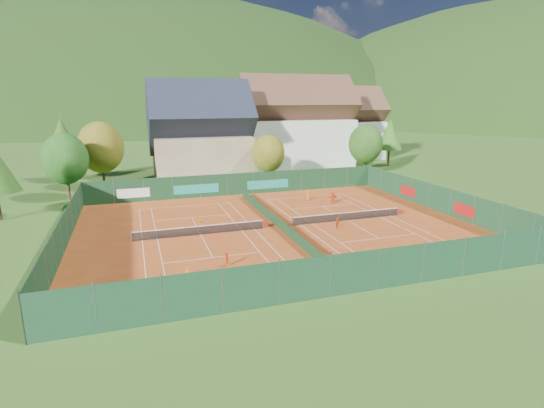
{
  "coord_description": "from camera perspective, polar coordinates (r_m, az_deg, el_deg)",
  "views": [
    {
      "loc": [
        -13.72,
        -39.61,
        13.05
      ],
      "look_at": [
        0.0,
        2.0,
        2.0
      ],
      "focal_mm": 28.0,
      "sensor_mm": 36.0,
      "label": 1
    }
  ],
  "objects": [
    {
      "name": "player_left_near",
      "position": [
        31.13,
        -11.19,
        -9.49
      ],
      "size": [
        0.59,
        0.47,
        1.41
      ],
      "primitive_type": "imported",
      "rotation": [
        0.0,
        0.0,
        0.3
      ],
      "color": "orange",
      "rests_on": "ground"
    },
    {
      "name": "player_left_mid",
      "position": [
        33.88,
        -6.08,
        -7.47
      ],
      "size": [
        0.61,
        0.48,
        1.22
      ],
      "primitive_type": "imported",
      "rotation": [
        0.0,
        0.0,
        0.03
      ],
      "color": "#ED5515",
      "rests_on": "ground"
    },
    {
      "name": "loose_ball_2",
      "position": [
        46.02,
        -1.05,
        -2.28
      ],
      "size": [
        0.07,
        0.07,
        0.07
      ],
      "primitive_type": "sphere",
      "color": "#CCD833",
      "rests_on": "ground"
    },
    {
      "name": "tree_center",
      "position": [
        65.22,
        -0.5,
        6.82
      ],
      "size": [
        5.01,
        5.01,
        7.6
      ],
      "color": "#482A19",
      "rests_on": "ground"
    },
    {
      "name": "player_right_far_a",
      "position": [
        55.3,
        4.86,
        1.17
      ],
      "size": [
        0.77,
        0.64,
        1.34
      ],
      "primitive_type": "imported",
      "rotation": [
        0.0,
        0.0,
        3.53
      ],
      "color": "orange",
      "rests_on": "ground"
    },
    {
      "name": "fence_west",
      "position": [
        41.73,
        -26.16,
        -3.41
      ],
      "size": [
        0.04,
        32.0,
        3.0
      ],
      "color": "#153B1F",
      "rests_on": "ground"
    },
    {
      "name": "player_left_far",
      "position": [
        42.89,
        -9.57,
        -2.84
      ],
      "size": [
        0.94,
        0.67,
        1.31
      ],
      "primitive_type": "imported",
      "rotation": [
        0.0,
        0.0,
        2.92
      ],
      "color": "#CA5C11",
      "rests_on": "ground"
    },
    {
      "name": "fence_north",
      "position": [
        58.32,
        -4.74,
        2.65
      ],
      "size": [
        40.0,
        0.1,
        3.0
      ],
      "color": "#12331B",
      "rests_on": "ground"
    },
    {
      "name": "fence_east",
      "position": [
        53.32,
        21.57,
        0.62
      ],
      "size": [
        0.09,
        32.0,
        3.0
      ],
      "color": "#163D21",
      "rests_on": "ground"
    },
    {
      "name": "loose_ball_0",
      "position": [
        35.46,
        -7.19,
        -7.5
      ],
      "size": [
        0.07,
        0.07,
        0.07
      ],
      "primitive_type": "sphere",
      "color": "#CCD833",
      "rests_on": "ground"
    },
    {
      "name": "ball_hopper",
      "position": [
        40.28,
        23.36,
        -5.12
      ],
      "size": [
        0.34,
        0.34,
        0.8
      ],
      "color": "slate",
      "rests_on": "ground"
    },
    {
      "name": "court_divider",
      "position": [
        43.75,
        0.82,
        -2.51
      ],
      "size": [
        0.03,
        28.8,
        1.0
      ],
      "color": "#12331A",
      "rests_on": "ground"
    },
    {
      "name": "clay_pad",
      "position": [
        43.9,
        0.82,
        -3.13
      ],
      "size": [
        40.0,
        32.0,
        0.01
      ],
      "primitive_type": "cube",
      "color": "#A84518",
      "rests_on": "ground"
    },
    {
      "name": "tree_west_mid",
      "position": [
        66.12,
        -22.03,
        7.07
      ],
      "size": [
        6.44,
        6.44,
        9.78
      ],
      "color": "#4A2F1A",
      "rests_on": "ground"
    },
    {
      "name": "hotel_block_a",
      "position": [
        81.44,
        3.25,
        10.14
      ],
      "size": [
        21.6,
        11.0,
        17.25
      ],
      "color": "silver",
      "rests_on": "ground"
    },
    {
      "name": "tree_east_mid",
      "position": [
        86.33,
        15.58,
        9.0
      ],
      "size": [
        5.04,
        5.04,
        9.0
      ],
      "color": "#463019",
      "rests_on": "ground"
    },
    {
      "name": "player_right_near",
      "position": [
        43.69,
        8.76,
        -2.55
      ],
      "size": [
        0.75,
        0.69,
        1.23
      ],
      "primitive_type": "imported",
      "rotation": [
        0.0,
        0.0,
        0.69
      ],
      "color": "#D85C13",
      "rests_on": "ground"
    },
    {
      "name": "tennis_net_right",
      "position": [
        46.95,
        10.27,
        -1.57
      ],
      "size": [
        13.3,
        0.1,
        1.02
      ],
      "color": "#59595B",
      "rests_on": "ground"
    },
    {
      "name": "court_markings_right",
      "position": [
        47.02,
        10.08,
        -2.17
      ],
      "size": [
        11.03,
        23.83,
        0.0
      ],
      "color": "white",
      "rests_on": "ground"
    },
    {
      "name": "court_markings_left",
      "position": [
        42.09,
        -9.56,
        -4.09
      ],
      "size": [
        11.03,
        23.83,
        0.0
      ],
      "color": "white",
      "rests_on": "ground"
    },
    {
      "name": "tree_west_back",
      "position": [
        74.59,
        -26.37,
        7.85
      ],
      "size": [
        5.6,
        5.6,
        10.0
      ],
      "color": "#462B19",
      "rests_on": "ground"
    },
    {
      "name": "fence_south",
      "position": [
        29.65,
        11.1,
        -9.05
      ],
      "size": [
        40.0,
        0.04,
        3.0
      ],
      "color": "#13351F",
      "rests_on": "ground"
    },
    {
      "name": "tennis_net_left",
      "position": [
        41.96,
        -9.38,
        -3.43
      ],
      "size": [
        13.3,
        0.1,
        1.02
      ],
      "color": "#59595B",
      "rests_on": "ground"
    },
    {
      "name": "tree_east_back",
      "position": [
        89.19,
        8.37,
        9.95
      ],
      "size": [
        7.15,
        7.15,
        10.86
      ],
      "color": "#49301A",
      "rests_on": "ground"
    },
    {
      "name": "player_right_far_b",
      "position": [
        53.89,
        8.17,
        0.83
      ],
      "size": [
        1.48,
        0.67,
        1.53
      ],
      "primitive_type": "imported",
      "rotation": [
        0.0,
        0.0,
        3.3
      ],
      "color": "#EB4914",
      "rests_on": "ground"
    },
    {
      "name": "tree_east_front",
      "position": [
        74.35,
        12.47,
        7.92
      ],
      "size": [
        5.72,
        5.72,
        8.69
      ],
      "color": "#492B1A",
      "rests_on": "ground"
    },
    {
      "name": "chalet",
      "position": [
        70.72,
        -9.57,
        8.75
      ],
      "size": [
        16.2,
        12.0,
        16.0
      ],
      "color": "tan",
      "rests_on": "ground"
    },
    {
      "name": "mountain_backdrop",
      "position": [
        281.32,
        -9.3,
        3.17
      ],
      "size": [
        820.0,
        530.0,
        242.0
      ],
      "color": "black",
      "rests_on": "ground"
    },
    {
      "name": "ground",
      "position": [
        43.91,
        0.82,
        -3.16
      ],
      "size": [
        600.0,
        600.0,
        0.0
      ],
      "primitive_type": "plane",
      "color": "#2F581B",
      "rests_on": "ground"
    },
    {
      "name": "hotel_block_b",
      "position": [
        94.57,
        9.48,
        10.07
      ],
      "size": [
        17.28,
        10.0,
        15.5
      ],
      "color": "silver",
      "rests_on": "ground"
    },
    {
      "name": "loose_ball_1",
      "position": [
        36.42,
        18.72,
        -7.57
      ],
      "size": [
        0.07,
        0.07,
        0.07
      ],
      "primitive_type": "sphere",
      "color": "#CCD833",
      "rests_on": "ground"
    },
    {
      "name": "tree_west_front",
      "position": [
        60.66,
        -26.06,
        5.47
      ],
      "size": [
        5.72,
        5.72,
        8.69
      ],
      "color": "#4D311B",
      "rests_on": "ground"
    }
  ]
}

